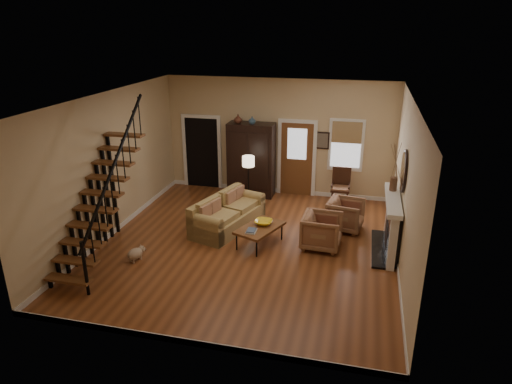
% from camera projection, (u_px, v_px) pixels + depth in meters
% --- Properties ---
extents(room, '(7.00, 7.33, 3.30)m').
position_uv_depth(room, '(249.00, 159.00, 11.46)').
color(room, brown).
rests_on(room, ground).
extents(staircase, '(0.94, 2.80, 3.20)m').
position_uv_depth(staircase, '(97.00, 188.00, 9.16)').
color(staircase, brown).
rests_on(staircase, ground).
extents(fireplace, '(0.33, 1.95, 2.30)m').
position_uv_depth(fireplace, '(394.00, 220.00, 9.80)').
color(fireplace, black).
rests_on(fireplace, ground).
extents(armoire, '(1.30, 0.60, 2.10)m').
position_uv_depth(armoire, '(251.00, 160.00, 12.94)').
color(armoire, black).
rests_on(armoire, ground).
extents(vase_a, '(0.24, 0.24, 0.25)m').
position_uv_depth(vase_a, '(238.00, 119.00, 12.51)').
color(vase_a, '#4C2619').
rests_on(vase_a, armoire).
extents(vase_b, '(0.20, 0.20, 0.21)m').
position_uv_depth(vase_b, '(252.00, 120.00, 12.43)').
color(vase_b, '#334C60').
rests_on(vase_b, armoire).
extents(sofa, '(1.47, 2.26, 0.78)m').
position_uv_depth(sofa, '(228.00, 213.00, 11.03)').
color(sofa, '#A7874C').
rests_on(sofa, ground).
extents(coffee_table, '(1.06, 1.32, 0.44)m').
position_uv_depth(coffee_table, '(260.00, 236.00, 10.25)').
color(coffee_table, brown).
rests_on(coffee_table, ground).
extents(bowl, '(0.40, 0.40, 0.10)m').
position_uv_depth(bowl, '(263.00, 222.00, 10.28)').
color(bowl, yellow).
rests_on(bowl, coffee_table).
extents(books, '(0.21, 0.29, 0.05)m').
position_uv_depth(books, '(251.00, 231.00, 9.92)').
color(books, beige).
rests_on(books, coffee_table).
extents(armchair_left, '(0.89, 0.87, 0.78)m').
position_uv_depth(armchair_left, '(322.00, 231.00, 10.08)').
color(armchair_left, brown).
rests_on(armchair_left, ground).
extents(armchair_right, '(0.95, 0.93, 0.75)m').
position_uv_depth(armchair_right, '(345.00, 215.00, 10.96)').
color(armchair_right, brown).
rests_on(armchair_right, ground).
extents(floor_lamp, '(0.43, 0.43, 1.42)m').
position_uv_depth(floor_lamp, '(248.00, 182.00, 12.20)').
color(floor_lamp, black).
rests_on(floor_lamp, ground).
extents(side_chair, '(0.54, 0.54, 1.02)m').
position_uv_depth(side_chair, '(340.00, 187.00, 12.39)').
color(side_chair, '#341B10').
rests_on(side_chair, ground).
extents(dog, '(0.37, 0.46, 0.29)m').
position_uv_depth(dog, '(135.00, 255.00, 9.59)').
color(dog, tan).
rests_on(dog, ground).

